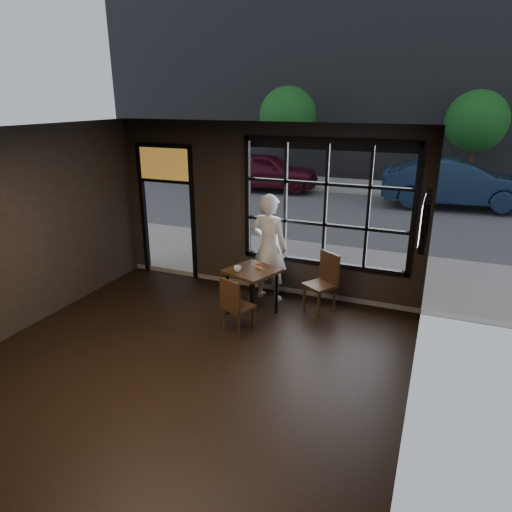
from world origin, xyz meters
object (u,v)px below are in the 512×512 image
at_px(navy_car, 455,183).
at_px(chair_near, 238,305).
at_px(cafe_table, 252,292).
at_px(man, 269,248).

bearing_deg(navy_car, chair_near, 157.26).
height_order(cafe_table, chair_near, chair_near).
distance_m(chair_near, navy_car, 11.12).
relative_size(cafe_table, navy_car, 0.18).
height_order(chair_near, man, man).
distance_m(cafe_table, man, 0.93).
distance_m(man, navy_car, 9.78).
bearing_deg(cafe_table, man, 107.38).
relative_size(cafe_table, man, 0.42).
xyz_separation_m(cafe_table, chair_near, (0.05, -0.69, 0.06)).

